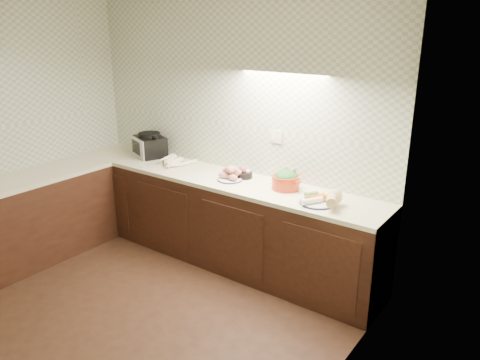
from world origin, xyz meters
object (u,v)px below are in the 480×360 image
Objects in this scene: parsnip_pile at (172,161)px; onion_bowl at (244,173)px; dutch_oven at (286,180)px; sweet_potato_plate at (230,175)px; veg_plate at (325,198)px; toaster_oven at (149,145)px.

parsnip_pile is 2.39× the size of onion_bowl.
dutch_oven is (1.42, 0.02, 0.05)m from parsnip_pile.
dutch_oven is at bearing 0.97° from parsnip_pile.
dutch_oven reaches higher than sweet_potato_plate.
parsnip_pile is 1.17× the size of dutch_oven.
onion_bowl is (0.92, 0.06, 0.01)m from parsnip_pile.
onion_bowl is at bearing 65.16° from sweet_potato_plate.
veg_plate is (1.03, -0.03, -0.01)m from sweet_potato_plate.
onion_bowl is at bearing 3.97° from parsnip_pile.
sweet_potato_plate is at bearing -114.84° from onion_bowl.
veg_plate is at bearing 17.67° from toaster_oven.
toaster_oven is 2.32m from veg_plate.
onion_bowl is 0.41× the size of veg_plate.
veg_plate is (1.89, -0.11, 0.02)m from parsnip_pile.
toaster_oven is 1.23× the size of parsnip_pile.
sweet_potato_plate is 0.57m from dutch_oven.
veg_plate reaches higher than onion_bowl.
parsnip_pile is 1.42m from dutch_oven.
sweet_potato_plate reaches higher than parsnip_pile.
parsnip_pile is at bearing 176.67° from veg_plate.
sweet_potato_plate is at bearing -5.11° from parsnip_pile.
dutch_oven reaches higher than veg_plate.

